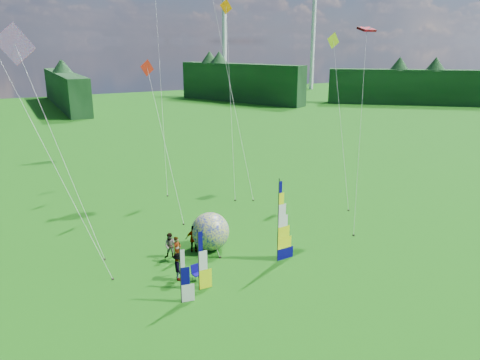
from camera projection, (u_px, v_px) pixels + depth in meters
name	position (u px, v px, depth m)	size (l,w,h in m)	color
ground	(287.00, 286.00, 27.08)	(220.00, 220.00, 0.00)	#1E6810
treeline_ring	(289.00, 222.00, 25.94)	(210.00, 210.00, 8.00)	#204F25
turbine_left	(313.00, 36.00, 134.54)	(8.00, 1.20, 30.00)	silver
turbine_right	(224.00, 36.00, 129.45)	(8.00, 1.20, 30.00)	silver
feather_banner_main	(278.00, 222.00, 29.38)	(1.44, 0.10, 5.37)	#080465
side_banner_left	(199.00, 261.00, 26.16)	(0.99, 0.10, 3.56)	#F6FF0D
side_banner_far	(181.00, 277.00, 24.92)	(0.93, 0.10, 3.12)	white
bol_inflatable	(210.00, 231.00, 31.53)	(2.59, 2.59, 2.59)	#03129E
spectator_a	(177.00, 250.00, 29.77)	(0.64, 0.42, 1.75)	#66594C
spectator_b	(171.00, 246.00, 30.37)	(0.84, 0.41, 1.72)	#66594C
spectator_c	(179.00, 267.00, 27.54)	(1.10, 0.41, 1.71)	#66594C
spectator_d	(194.00, 239.00, 31.23)	(1.10, 0.45, 1.88)	#66594C
camp_chair	(197.00, 273.00, 27.58)	(0.55, 0.55, 0.95)	#08036C
kite_whale	(228.00, 64.00, 43.60)	(4.21, 15.31, 23.21)	black
kite_rainbow_delta	(57.00, 131.00, 30.78)	(8.12, 12.97, 15.86)	red
kite_parafoil	(361.00, 117.00, 35.19)	(8.22, 8.97, 16.22)	#B70010
small_kite_red	(164.00, 136.00, 37.47)	(2.42, 9.80, 12.67)	red
small_kite_orange	(230.00, 94.00, 43.04)	(5.40, 10.22, 17.96)	#FF7B00
small_kite_yellow	(341.00, 115.00, 40.74)	(5.67, 9.76, 14.94)	yellow
small_kite_pink	(44.00, 136.00, 27.51)	(8.01, 10.41, 16.54)	#E75C8E
small_kite_green	(161.00, 79.00, 44.80)	(4.89, 11.96, 20.22)	green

